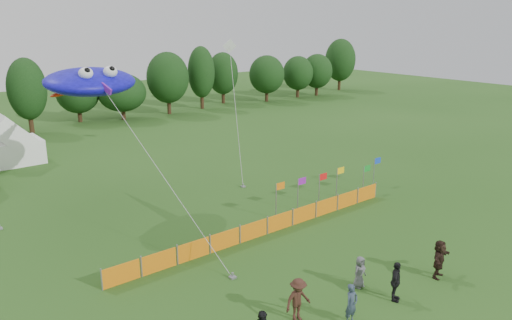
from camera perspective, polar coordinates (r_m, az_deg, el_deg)
ground at (r=23.45m, az=9.58°, el=-15.55°), size 160.00×160.00×0.00m
treeline at (r=60.85m, az=-22.53°, el=7.24°), size 104.57×8.78×8.36m
tent_right at (r=47.70m, az=-26.20°, el=1.62°), size 4.74×3.79×3.35m
barrier_fence at (r=29.24m, az=1.25°, el=-7.56°), size 19.90×0.06×1.00m
flag_row at (r=34.58m, az=8.57°, el=-2.31°), size 10.73×0.79×2.29m
spectator_a at (r=21.62m, az=10.85°, el=-15.85°), size 0.66×0.45×1.76m
spectator_c at (r=21.44m, az=4.82°, el=-15.64°), size 1.28×0.80×1.92m
spectator_d at (r=23.52m, az=15.68°, el=-13.24°), size 1.18×0.91×1.86m
spectator_e at (r=24.27m, az=11.76°, el=-12.42°), size 0.79×0.55×1.54m
spectator_f at (r=26.06m, az=20.21°, el=-10.57°), size 1.87×1.05×1.92m
stingray_kite at (r=33.18m, az=-18.55°, el=8.54°), size 7.09×21.07×9.46m
small_kite_white at (r=40.27m, az=-2.61°, el=8.63°), size 4.01×6.31×10.52m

